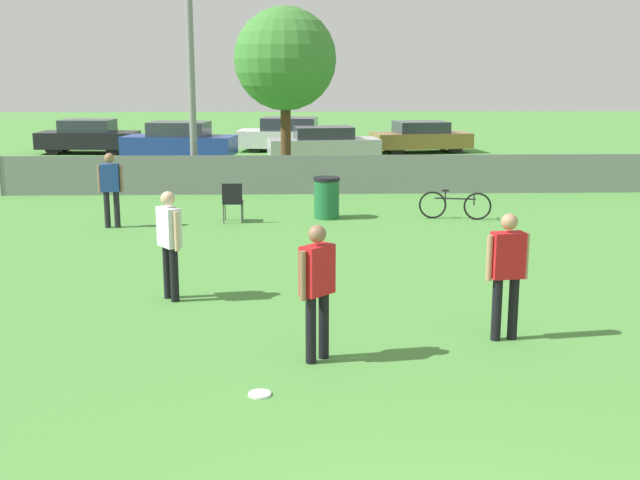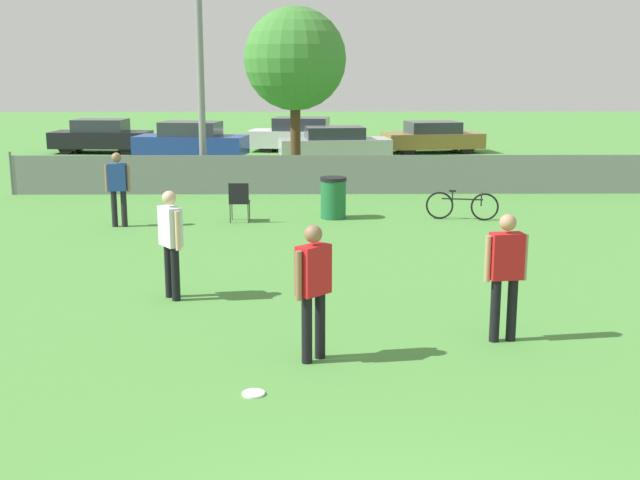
# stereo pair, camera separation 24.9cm
# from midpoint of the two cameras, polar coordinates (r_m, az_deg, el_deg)

# --- Properties ---
(fence_backline) EXTENTS (18.34, 0.07, 1.21)m
(fence_backline) POSITION_cam_midpoint_polar(r_m,az_deg,el_deg) (22.61, 1.55, 4.67)
(fence_backline) COLOR gray
(fence_backline) RESTS_ON ground_plane
(light_pole) EXTENTS (0.90, 0.36, 7.57)m
(light_pole) POSITION_cam_midpoint_polar(r_m,az_deg,el_deg) (23.13, -8.28, 14.60)
(light_pole) COLOR gray
(light_pole) RESTS_ON ground_plane
(tree_near_pole) EXTENTS (3.18, 3.18, 5.35)m
(tree_near_pole) POSITION_cam_midpoint_polar(r_m,az_deg,el_deg) (25.44, -1.51, 12.72)
(tree_near_pole) COLOR #4C331E
(tree_near_pole) RESTS_ON ground_plane
(player_defender_red) EXTENTS (0.57, 0.28, 1.69)m
(player_defender_red) POSITION_cam_midpoint_polar(r_m,az_deg,el_deg) (10.64, 13.72, -1.96)
(player_defender_red) COLOR black
(player_defender_red) RESTS_ON ground_plane
(player_receiver_white) EXTENTS (0.42, 0.49, 1.69)m
(player_receiver_white) POSITION_cam_midpoint_polar(r_m,az_deg,el_deg) (12.42, -10.01, 0.23)
(player_receiver_white) COLOR black
(player_receiver_white) RESTS_ON ground_plane
(player_thrower_red) EXTENTS (0.45, 0.45, 1.69)m
(player_thrower_red) POSITION_cam_midpoint_polar(r_m,az_deg,el_deg) (9.64, 0.27, -3.07)
(player_thrower_red) COLOR black
(player_thrower_red) RESTS_ON ground_plane
(spectator_in_blue) EXTENTS (0.56, 0.22, 1.67)m
(spectator_in_blue) POSITION_cam_midpoint_polar(r_m,az_deg,el_deg) (18.41, -13.81, 3.88)
(spectator_in_blue) COLOR black
(spectator_in_blue) RESTS_ON ground_plane
(frisbee_disc) EXTENTS (0.26, 0.26, 0.03)m
(frisbee_disc) POSITION_cam_midpoint_polar(r_m,az_deg,el_deg) (8.98, -3.95, -10.83)
(frisbee_disc) COLOR white
(frisbee_disc) RESTS_ON ground_plane
(folding_chair_sideline) EXTENTS (0.46, 0.46, 0.93)m
(folding_chair_sideline) POSITION_cam_midpoint_polar(r_m,az_deg,el_deg) (18.55, -5.38, 2.90)
(folding_chair_sideline) COLOR #333338
(folding_chair_sideline) RESTS_ON ground_plane
(bicycle_sideline) EXTENTS (1.66, 0.50, 0.70)m
(bicycle_sideline) POSITION_cam_midpoint_polar(r_m,az_deg,el_deg) (19.11, 10.44, 2.42)
(bicycle_sideline) COLOR black
(bicycle_sideline) RESTS_ON ground_plane
(trash_bin) EXTENTS (0.62, 0.62, 0.98)m
(trash_bin) POSITION_cam_midpoint_polar(r_m,az_deg,el_deg) (18.96, 1.33, 3.03)
(trash_bin) COLOR #1E6638
(trash_bin) RESTS_ON ground_plane
(parked_car_dark) EXTENTS (4.11, 1.91, 1.39)m
(parked_car_dark) POSITION_cam_midpoint_polar(r_m,az_deg,el_deg) (34.76, -15.10, 7.13)
(parked_car_dark) COLOR black
(parked_car_dark) RESTS_ON ground_plane
(parked_car_blue) EXTENTS (4.46, 2.30, 1.44)m
(parked_car_blue) POSITION_cam_midpoint_polar(r_m,az_deg,el_deg) (31.70, -8.94, 6.96)
(parked_car_blue) COLOR black
(parked_car_blue) RESTS_ON ground_plane
(parked_car_white) EXTENTS (4.54, 2.36, 1.42)m
(parked_car_white) POSITION_cam_midpoint_polar(r_m,az_deg,el_deg) (34.23, -1.13, 7.47)
(parked_car_white) COLOR black
(parked_car_white) RESTS_ON ground_plane
(parked_car_silver) EXTENTS (4.39, 2.15, 1.27)m
(parked_car_silver) POSITION_cam_midpoint_polar(r_m,az_deg,el_deg) (31.06, 1.28, 6.89)
(parked_car_silver) COLOR black
(parked_car_silver) RESTS_ON ground_plane
(parked_car_tan) EXTENTS (4.26, 2.40, 1.29)m
(parked_car_tan) POSITION_cam_midpoint_polar(r_m,az_deg,el_deg) (33.95, 8.22, 7.24)
(parked_car_tan) COLOR black
(parked_car_tan) RESTS_ON ground_plane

